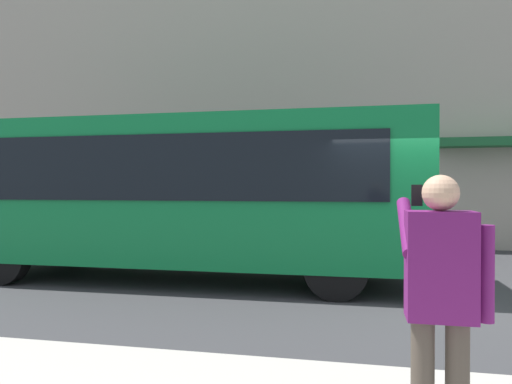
# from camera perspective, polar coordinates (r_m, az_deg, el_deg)

# --- Properties ---
(ground_plane) EXTENTS (60.00, 60.00, 0.00)m
(ground_plane) POSITION_cam_1_polar(r_m,az_deg,el_deg) (8.18, 18.30, -11.96)
(ground_plane) COLOR #38383A
(building_facade_far) EXTENTS (28.00, 1.55, 12.00)m
(building_facade_far) POSITION_cam_1_polar(r_m,az_deg,el_deg) (15.35, 15.44, 16.51)
(building_facade_far) COLOR #A89E8E
(building_facade_far) RESTS_ON ground_plane
(red_bus) EXTENTS (9.05, 2.54, 3.08)m
(red_bus) POSITION_cam_1_polar(r_m,az_deg,el_deg) (9.20, -9.26, 0.02)
(red_bus) COLOR #0F7238
(red_bus) RESTS_ON ground_plane
(pedestrian_photographer) EXTENTS (0.53, 0.52, 1.70)m
(pedestrian_photographer) POSITION_cam_1_polar(r_m,az_deg,el_deg) (3.14, 21.33, -11.08)
(pedestrian_photographer) COLOR #4C4238
(pedestrian_photographer) RESTS_ON sidewalk_curb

